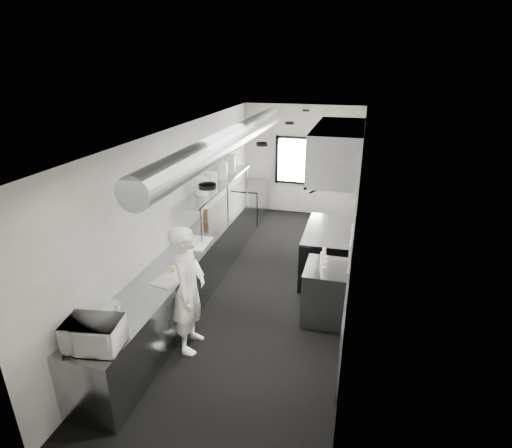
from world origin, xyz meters
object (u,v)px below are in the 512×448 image
Objects in this scene: plate_stack_c at (221,170)px; prep_counter at (193,269)px; microwave at (94,334)px; exhaust_hood at (338,150)px; cutting_board at (196,243)px; squeeze_bottle_d at (322,258)px; squeeze_bottle_e at (324,253)px; range at (327,252)px; squeeze_bottle_c at (326,262)px; line_cook at (188,289)px; plate_stack_d at (230,164)px; small_plate at (173,272)px; knife_block at (206,216)px; bottle_station at (325,293)px; deli_tub_a at (113,307)px; deli_tub_b at (108,312)px; plate_stack_b at (211,180)px; far_work_table at (250,202)px; squeeze_bottle_a at (323,272)px; squeeze_bottle_b at (324,266)px; plate_stack_a at (202,186)px; pass_shelf at (218,184)px.

prep_counter is at bearing -87.50° from plate_stack_c.
exhaust_hood is at bearing 51.42° from microwave.
exhaust_hood is 2.88m from cutting_board.
squeeze_bottle_d reaches higher than squeeze_bottle_e.
squeeze_bottle_c reaches higher than range.
line_cook is 10.18× the size of squeeze_bottle_d.
plate_stack_d is at bearing 133.32° from squeeze_bottle_d.
knife_block reaches higher than small_plate.
bottle_station is at bearing -40.38° from plate_stack_c.
line_cook is 0.98m from deli_tub_a.
squeeze_bottle_c is at bearing -43.89° from knife_block.
squeeze_bottle_d is (0.02, -1.29, 0.52)m from range.
deli_tub_b is 3.38m from plate_stack_b.
microwave is at bearing -102.97° from knife_block.
exhaust_hood reaches higher than range.
far_work_table is 5.76m from deli_tub_a.
squeeze_bottle_a is at bearing -50.68° from plate_stack_d.
squeeze_bottle_d is (-0.07, 0.13, -0.00)m from squeeze_bottle_c.
squeeze_bottle_b reaches higher than far_work_table.
squeeze_bottle_a reaches higher than small_plate.
range is 5.28× the size of plate_stack_b.
plate_stack_b is at bearing -178.34° from exhaust_hood.
microwave is at bearing -127.99° from squeeze_bottle_e.
plate_stack_d reaches higher than plate_stack_b.
squeeze_bottle_d is (2.37, -1.17, -0.02)m from knife_block.
line_cook is (-1.64, -2.57, 0.45)m from range.
line_cook is 2.70m from plate_stack_b.
exhaust_hood is 2.45m from plate_stack_a.
range is 2.68m from plate_stack_c.
squeeze_bottle_e is (2.38, -0.98, -0.02)m from knife_block.
plate_stack_d is (-2.25, 1.12, 1.29)m from range.
small_plate is 0.31× the size of cutting_board.
squeeze_bottle_a is at bearing -89.23° from exhaust_hood.
knife_block is (-0.15, 1.08, 0.56)m from prep_counter.
prep_counter is 33.05× the size of squeeze_bottle_d.
exhaust_hood is 1.19× the size of line_cook.
cutting_board is 3.14× the size of squeeze_bottle_d.
small_plate is at bearing -98.21° from knife_block.
squeeze_bottle_e is (-0.03, -1.11, -1.40)m from exhaust_hood.
plate_stack_b reaches higher than knife_block.
prep_counter is 33.87× the size of small_plate.
microwave is at bearing -129.74° from squeeze_bottle_d.
deli_tub_a is (-2.42, -3.24, -1.44)m from exhaust_hood.
microwave is (0.04, -6.40, 0.62)m from far_work_table.
deli_tub_b is 0.87× the size of small_plate.
plate_stack_a is (-0.03, -0.74, 0.18)m from pass_shelf.
exhaust_hood is 2.23m from squeeze_bottle_a.
deli_tub_b is 0.52× the size of plate_stack_a.
line_cook is (0.59, -2.87, -0.61)m from pass_shelf.
exhaust_hood is 5.90× the size of plate_stack_d.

